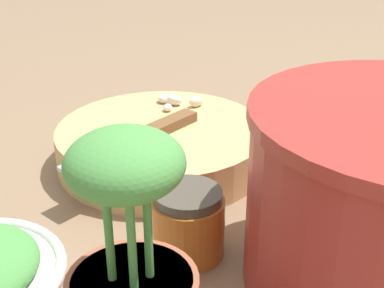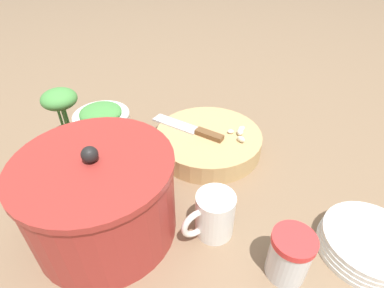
{
  "view_description": "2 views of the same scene",
  "coord_description": "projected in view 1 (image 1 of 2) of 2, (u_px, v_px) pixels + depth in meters",
  "views": [
    {
      "loc": [
        0.22,
        0.54,
        0.33
      ],
      "look_at": [
        0.05,
        -0.03,
        0.04
      ],
      "focal_mm": 50.0,
      "sensor_mm": 36.0,
      "label": 1
    },
    {
      "loc": [
        -0.48,
        0.22,
        0.49
      ],
      "look_at": [
        0.01,
        -0.01,
        0.08
      ],
      "focal_mm": 28.0,
      "sensor_mm": 36.0,
      "label": 2
    }
  ],
  "objects": [
    {
      "name": "honey_jar",
      "position": [
        188.0,
        223.0,
        0.52
      ],
      "size": [
        0.07,
        0.07,
        0.07
      ],
      "color": "#B26023",
      "rests_on": "ground_plane"
    },
    {
      "name": "cutting_board",
      "position": [
        162.0,
        145.0,
        0.71
      ],
      "size": [
        0.27,
        0.27,
        0.05
      ],
      "color": "tan",
      "rests_on": "ground_plane"
    },
    {
      "name": "potted_herb",
      "position": [
        132.0,
        282.0,
        0.38
      ],
      "size": [
        0.1,
        0.1,
        0.2
      ],
      "color": "#935138",
      "rests_on": "ground_plane"
    },
    {
      "name": "coffee_mug",
      "position": [
        369.0,
        143.0,
        0.66
      ],
      "size": [
        0.07,
        0.11,
        0.09
      ],
      "color": "silver",
      "rests_on": "ground_plane"
    },
    {
      "name": "ground_plane",
      "position": [
        235.0,
        183.0,
        0.67
      ],
      "size": [
        5.0,
        5.0,
        0.0
      ],
      "primitive_type": "plane",
      "color": "#7F664C"
    },
    {
      "name": "garlic_cloves",
      "position": [
        175.0,
        101.0,
        0.76
      ],
      "size": [
        0.06,
        0.05,
        0.02
      ],
      "color": "silver",
      "rests_on": "cutting_board"
    },
    {
      "name": "chef_knife",
      "position": [
        143.0,
        137.0,
        0.66
      ],
      "size": [
        0.19,
        0.13,
        0.01
      ],
      "rotation": [
        0.0,
        0.0,
        5.28
      ],
      "color": "brown",
      "rests_on": "cutting_board"
    },
    {
      "name": "plate_stack",
      "position": [
        367.0,
        89.0,
        0.92
      ],
      "size": [
        0.18,
        0.18,
        0.04
      ],
      "color": "silver",
      "rests_on": "ground_plane"
    }
  ]
}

